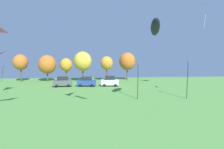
# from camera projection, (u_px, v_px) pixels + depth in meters

# --- Properties ---
(kite_flying_0) EXTENTS (2.64, 2.00, 3.54)m
(kite_flying_0) POSITION_uv_depth(u_px,v_px,m) (208.00, 9.00, 31.89)
(kite_flying_0) COLOR #E54C93
(kite_flying_3) EXTENTS (2.57, 3.26, 4.80)m
(kite_flying_3) POSITION_uv_depth(u_px,v_px,m) (7.00, 57.00, 30.64)
(kite_flying_3) COLOR purple
(kite_flying_5) EXTENTS (2.83, 6.00, 3.73)m
(kite_flying_5) POSITION_uv_depth(u_px,v_px,m) (155.00, 27.00, 24.47)
(kite_flying_5) COLOR black
(parked_car_leftmost) EXTENTS (4.45, 2.33, 2.40)m
(parked_car_leftmost) POSITION_uv_depth(u_px,v_px,m) (63.00, 82.00, 40.65)
(parked_car_leftmost) COLOR #4C5156
(parked_car_leftmost) RESTS_ON ground
(parked_car_second_from_left) EXTENTS (4.46, 2.29, 2.28)m
(parked_car_second_from_left) POSITION_uv_depth(u_px,v_px,m) (87.00, 82.00, 41.13)
(parked_car_second_from_left) COLOR #234299
(parked_car_second_from_left) RESTS_ON ground
(parked_car_third_from_left) EXTENTS (4.26, 2.19, 2.47)m
(parked_car_third_from_left) POSITION_uv_depth(u_px,v_px,m) (110.00, 81.00, 41.27)
(parked_car_third_from_left) COLOR silver
(parked_car_third_from_left) RESTS_ON ground
(light_post_0) EXTENTS (0.36, 0.20, 6.00)m
(light_post_0) POSITION_uv_depth(u_px,v_px,m) (138.00, 79.00, 28.40)
(light_post_0) COLOR #2D2D33
(light_post_0) RESTS_ON ground
(light_post_1) EXTENTS (0.36, 0.20, 6.29)m
(light_post_1) POSITION_uv_depth(u_px,v_px,m) (188.00, 77.00, 28.66)
(light_post_1) COLOR #2D2D33
(light_post_1) RESTS_ON ground
(treeline_tree_0) EXTENTS (3.95, 3.95, 7.63)m
(treeline_tree_0) POSITION_uv_depth(u_px,v_px,m) (21.00, 62.00, 48.14)
(treeline_tree_0) COLOR brown
(treeline_tree_0) RESTS_ON ground
(treeline_tree_1) EXTENTS (4.78, 4.78, 7.44)m
(treeline_tree_1) POSITION_uv_depth(u_px,v_px,m) (47.00, 65.00, 48.69)
(treeline_tree_1) COLOR brown
(treeline_tree_1) RESTS_ON ground
(treeline_tree_2) EXTENTS (3.49, 3.49, 6.54)m
(treeline_tree_2) POSITION_uv_depth(u_px,v_px,m) (66.00, 65.00, 50.96)
(treeline_tree_2) COLOR brown
(treeline_tree_2) RESTS_ON ground
(treeline_tree_3) EXTENTS (4.93, 4.93, 8.40)m
(treeline_tree_3) POSITION_uv_depth(u_px,v_px,m) (83.00, 61.00, 48.57)
(treeline_tree_3) COLOR brown
(treeline_tree_3) RESTS_ON ground
(treeline_tree_4) EXTENTS (3.53, 3.53, 7.09)m
(treeline_tree_4) POSITION_uv_depth(u_px,v_px,m) (107.00, 63.00, 49.90)
(treeline_tree_4) COLOR brown
(treeline_tree_4) RESTS_ON ground
(treeline_tree_5) EXTENTS (4.77, 4.77, 8.23)m
(treeline_tree_5) POSITION_uv_depth(u_px,v_px,m) (127.00, 61.00, 51.74)
(treeline_tree_5) COLOR brown
(treeline_tree_5) RESTS_ON ground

